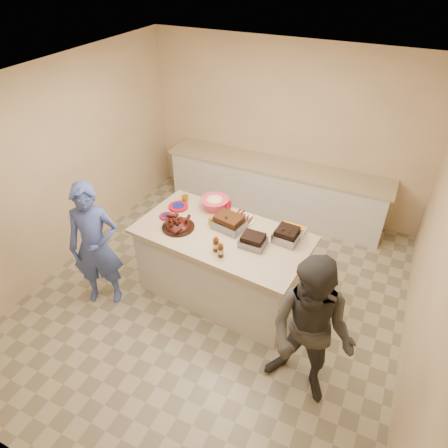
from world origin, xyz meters
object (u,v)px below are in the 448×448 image
at_px(roasting_pan, 286,240).
at_px(guest_blue, 107,296).
at_px(bbq_bottle_b, 221,256).
at_px(mustard_bottle, 210,224).
at_px(guest_gray, 300,387).
at_px(island, 222,292).
at_px(rib_platter, 178,228).
at_px(plastic_cup, 185,202).
at_px(bbq_bottle_a, 216,251).
at_px(coleslaw_bowl, 215,209).

xyz_separation_m(roasting_pan, guest_blue, (-2.05, -0.90, -0.98)).
xyz_separation_m(roasting_pan, bbq_bottle_b, (-0.56, -0.57, 0.00)).
relative_size(bbq_bottle_b, mustard_bottle, 1.45).
distance_m(roasting_pan, guest_gray, 1.57).
height_order(mustard_bottle, guest_blue, mustard_bottle).
height_order(island, roasting_pan, roasting_pan).
relative_size(rib_platter, plastic_cup, 4.04).
height_order(rib_platter, bbq_bottle_a, bbq_bottle_a).
bearing_deg(guest_gray, plastic_cup, 157.59).
bearing_deg(plastic_cup, guest_blue, -117.67).
xyz_separation_m(bbq_bottle_b, guest_blue, (-1.49, -0.33, -0.98)).
xyz_separation_m(island, guest_gray, (1.33, -0.89, 0.00)).
xyz_separation_m(island, roasting_pan, (0.73, 0.19, 0.98)).
xyz_separation_m(coleslaw_bowl, mustard_bottle, (0.10, -0.33, -0.00)).
relative_size(island, plastic_cup, 21.09).
bearing_deg(plastic_cup, island, -29.27).
height_order(bbq_bottle_a, bbq_bottle_b, bbq_bottle_a).
bearing_deg(bbq_bottle_b, guest_gray, -23.58).
relative_size(mustard_bottle, guest_blue, 0.08).
bearing_deg(bbq_bottle_a, mustard_bottle, 124.35).
xyz_separation_m(island, mustard_bottle, (-0.21, 0.10, 0.98)).
bearing_deg(bbq_bottle_b, island, 113.22).
distance_m(roasting_pan, bbq_bottle_b, 0.80).
height_order(rib_platter, guest_gray, rib_platter).
bearing_deg(guest_gray, rib_platter, 167.47).
relative_size(island, bbq_bottle_b, 10.77).
relative_size(rib_platter, guest_blue, 0.24).
height_order(bbq_bottle_b, guest_gray, bbq_bottle_b).
height_order(island, bbq_bottle_b, bbq_bottle_b).
height_order(roasting_pan, guest_blue, roasting_pan).
height_order(roasting_pan, mustard_bottle, mustard_bottle).
height_order(bbq_bottle_b, plastic_cup, bbq_bottle_b).
bearing_deg(rib_platter, roasting_pan, 14.29).
xyz_separation_m(bbq_bottle_b, plastic_cup, (-0.90, 0.80, 0.00)).
distance_m(island, guest_blue, 1.50).
bearing_deg(coleslaw_bowl, mustard_bottle, -72.89).
bearing_deg(plastic_cup, guest_gray, -32.31).
distance_m(island, coleslaw_bowl, 1.11).
height_order(rib_platter, roasting_pan, rib_platter).
distance_m(coleslaw_bowl, guest_blue, 1.81).
distance_m(rib_platter, plastic_cup, 0.58).
height_order(roasting_pan, plastic_cup, roasting_pan).
bearing_deg(mustard_bottle, guest_blue, -144.11).
relative_size(bbq_bottle_a, bbq_bottle_b, 1.06).
xyz_separation_m(bbq_bottle_b, mustard_bottle, (-0.37, 0.48, -0.00)).
bearing_deg(roasting_pan, bbq_bottle_a, -137.27).
bearing_deg(guest_blue, roasting_pan, -2.69).
bearing_deg(mustard_bottle, bbq_bottle_b, -52.24).
distance_m(roasting_pan, guest_blue, 2.44).
relative_size(roasting_pan, guest_blue, 0.16).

